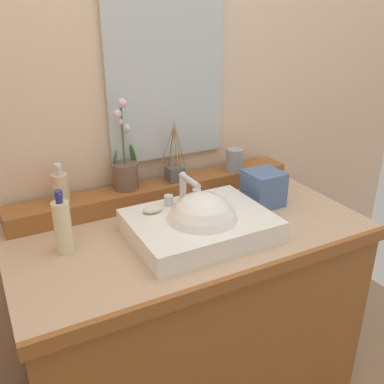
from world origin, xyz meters
name	(u,v)px	position (x,y,z in m)	size (l,w,h in m)	color
wall_back	(136,56)	(0.00, 0.43, 1.36)	(2.78, 0.20, 2.72)	beige
vanity_cabinet	(189,322)	(0.00, 0.00, 0.42)	(1.21, 0.66, 0.84)	#945528
back_ledge	(159,192)	(0.00, 0.25, 0.87)	(1.14, 0.12, 0.07)	#945528
sink_basin	(201,227)	(0.01, -0.08, 0.87)	(0.46, 0.35, 0.27)	white
soap_bar	(153,209)	(-0.12, 0.03, 0.92)	(0.07, 0.04, 0.02)	silver
potted_plant	(125,168)	(-0.13, 0.27, 0.98)	(0.11, 0.10, 0.34)	brown
soap_dispenser	(61,187)	(-0.37, 0.26, 0.96)	(0.06, 0.06, 0.14)	beige
tumbler_cup	(235,160)	(0.34, 0.23, 0.95)	(0.07, 0.07, 0.09)	#8F959C
reed_diffuser	(175,172)	(0.07, 0.25, 0.94)	(0.11, 0.09, 0.24)	#515656
lotion_bottle	(63,226)	(-0.41, 0.04, 0.92)	(0.05, 0.06, 0.21)	beige
tissue_box	(264,188)	(0.34, 0.03, 0.90)	(0.13, 0.13, 0.13)	#4C699A
mirror	(166,75)	(0.08, 0.32, 1.30)	(0.47, 0.02, 0.63)	silver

